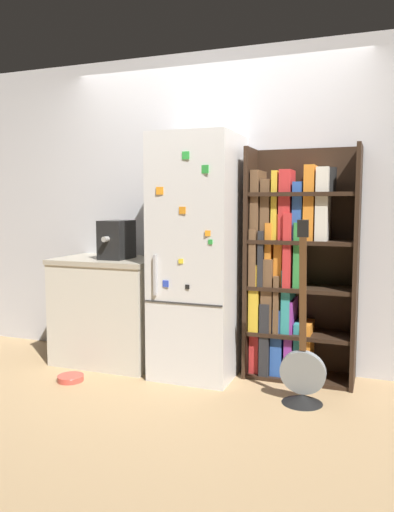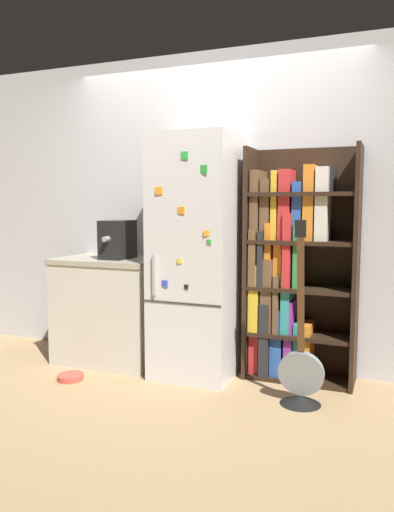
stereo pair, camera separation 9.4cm
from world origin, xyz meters
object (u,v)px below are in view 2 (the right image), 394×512
object	(u,v)px
bookshelf	(289,271)
pet_bowl	(71,377)
refrigerator	(198,256)
guitar	(301,379)
espresso_machine	(118,240)

from	to	relation	value
bookshelf	pet_bowl	bearing A→B (deg)	-155.58
refrigerator	guitar	distance (m)	1.21
guitar	pet_bowl	size ratio (longest dim) A/B	6.22
bookshelf	guitar	distance (m)	0.86
espresso_machine	bookshelf	bearing A→B (deg)	7.20
refrigerator	pet_bowl	size ratio (longest dim) A/B	9.33
espresso_machine	pet_bowl	xyz separation A→B (m)	(-0.13, -0.52, -1.03)
refrigerator	espresso_machine	distance (m)	0.73
refrigerator	bookshelf	size ratio (longest dim) A/B	1.06
refrigerator	bookshelf	bearing A→B (deg)	13.94
guitar	pet_bowl	xyz separation A→B (m)	(-1.73, -0.18, -0.15)
bookshelf	guitar	bearing A→B (deg)	-69.66
guitar	pet_bowl	bearing A→B (deg)	-174.03
bookshelf	espresso_machine	bearing A→B (deg)	-172.80
pet_bowl	refrigerator	bearing A→B (deg)	31.81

